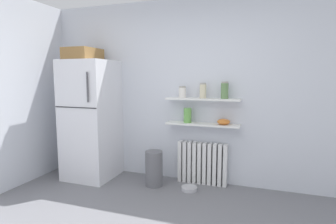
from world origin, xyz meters
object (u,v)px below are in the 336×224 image
vase (188,115)px  refrigerator (91,117)px  pet_food_bowl (189,189)px  storage_jar_2 (225,90)px  trash_bin (154,168)px  radiator (202,163)px  storage_jar_1 (203,91)px  storage_jar_0 (182,92)px  shelf_bowl (224,122)px

vase → refrigerator: bearing=-170.4°
vase → pet_food_bowl: bearing=-68.8°
refrigerator → storage_jar_2: 1.99m
trash_bin → pet_food_bowl: 0.56m
radiator → pet_food_bowl: size_ratio=3.26×
storage_jar_1 → trash_bin: (-0.62, -0.27, -1.08)m
storage_jar_0 → pet_food_bowl: size_ratio=0.76×
storage_jar_0 → storage_jar_2: storage_jar_2 is taller
refrigerator → storage_jar_2: bearing=7.1°
storage_jar_0 → storage_jar_1: 0.29m
storage_jar_1 → refrigerator: bearing=-171.6°
radiator → shelf_bowl: bearing=-5.9°
storage_jar_2 → refrigerator: bearing=-172.9°
storage_jar_2 → pet_food_bowl: (-0.40, -0.28, -1.31)m
radiator → storage_jar_1: size_ratio=3.34×
storage_jar_0 → shelf_bowl: storage_jar_0 is taller
storage_jar_0 → pet_food_bowl: bearing=-56.2°
storage_jar_1 → vase: storage_jar_1 is taller
storage_jar_1 → pet_food_bowl: 1.33m
refrigerator → trash_bin: bearing=-1.7°
pet_food_bowl → refrigerator: bearing=178.7°
radiator → shelf_bowl: shelf_bowl is taller
shelf_bowl → pet_food_bowl: size_ratio=0.81×
refrigerator → trash_bin: 1.22m
refrigerator → vase: (1.43, 0.24, 0.06)m
refrigerator → pet_food_bowl: size_ratio=9.01×
storage_jar_0 → trash_bin: (-0.33, -0.27, -1.06)m
radiator → vase: 0.71m
storage_jar_0 → vase: storage_jar_0 is taller
refrigerator → shelf_bowl: refrigerator is taller
shelf_bowl → refrigerator: bearing=-172.9°
storage_jar_2 → storage_jar_1: bearing=180.0°
vase → trash_bin: bearing=-146.1°
storage_jar_2 → vase: 0.62m
storage_jar_2 → radiator: bearing=174.1°
radiator → storage_jar_0: size_ratio=4.31×
storage_jar_0 → storage_jar_1: bearing=0.0°
radiator → vase: bearing=-172.0°
storage_jar_2 → trash_bin: bearing=-163.4°
radiator → storage_jar_0: storage_jar_0 is taller
radiator → storage_jar_0: 1.05m
storage_jar_2 → vase: storage_jar_2 is taller
refrigerator → radiator: 1.78m
radiator → pet_food_bowl: (-0.11, -0.31, -0.27)m
shelf_bowl → storage_jar_2: bearing=-0.0°
storage_jar_1 → storage_jar_2: storage_jar_2 is taller
vase → storage_jar_1: bearing=0.0°
radiator → vase: size_ratio=3.38×
storage_jar_2 → shelf_bowl: (-0.00, 0.00, -0.42)m
shelf_bowl → radiator: bearing=174.1°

